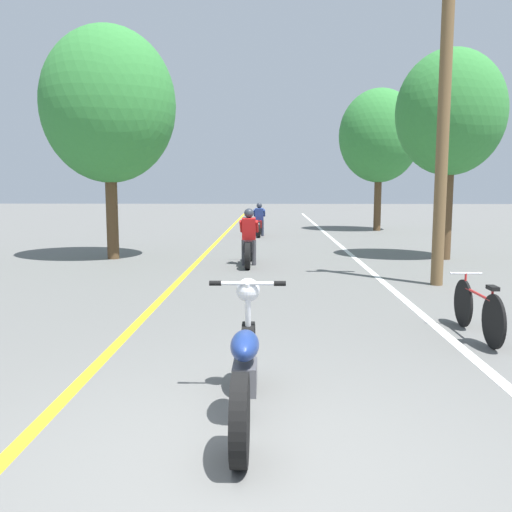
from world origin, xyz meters
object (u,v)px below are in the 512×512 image
at_px(roadside_tree_left, 108,106).
at_px(motorcycle_rider_lead, 249,244).
at_px(utility_pole, 444,118).
at_px(motorcycle_rider_far, 259,223).
at_px(roadside_tree_right_far, 379,136).
at_px(motorcycle_foreground, 245,367).
at_px(roadside_tree_right_near, 451,114).
at_px(bicycle_parked, 478,310).

xyz_separation_m(roadside_tree_left, motorcycle_rider_lead, (3.79, -1.10, -3.58)).
relative_size(utility_pole, motorcycle_rider_far, 3.03).
distance_m(roadside_tree_right_far, motorcycle_foreground, 21.17).
distance_m(roadside_tree_right_near, motorcycle_rider_lead, 6.42).
bearing_deg(roadside_tree_left, motorcycle_foreground, -68.11).
bearing_deg(utility_pole, roadside_tree_right_near, 70.51).
relative_size(motorcycle_foreground, motorcycle_rider_lead, 0.99).
bearing_deg(motorcycle_rider_far, utility_pole, -70.73).
height_order(motorcycle_foreground, motorcycle_rider_lead, motorcycle_rider_lead).
bearing_deg(bicycle_parked, roadside_tree_right_near, 75.37).
distance_m(roadside_tree_left, bicycle_parked, 11.09).
relative_size(roadside_tree_right_far, motorcycle_rider_far, 2.97).
relative_size(utility_pole, motorcycle_rider_lead, 2.97).
relative_size(motorcycle_rider_lead, bicycle_parked, 1.25).
bearing_deg(bicycle_parked, motorcycle_foreground, -138.40).
distance_m(motorcycle_rider_far, bicycle_parked, 15.12).
relative_size(roadside_tree_right_near, motorcycle_foreground, 2.62).
relative_size(roadside_tree_left, motorcycle_rider_far, 2.93).
xyz_separation_m(motorcycle_rider_lead, bicycle_parked, (3.28, -6.56, -0.18)).
bearing_deg(motorcycle_rider_far, roadside_tree_right_far, 28.03).
relative_size(utility_pole, roadside_tree_right_far, 1.02).
distance_m(utility_pole, roadside_tree_right_far, 13.86).
xyz_separation_m(roadside_tree_right_near, motorcycle_rider_far, (-5.23, 6.97, -3.40)).
bearing_deg(roadside_tree_right_far, utility_pole, -96.05).
bearing_deg(bicycle_parked, roadside_tree_left, 132.72).
xyz_separation_m(utility_pole, motorcycle_rider_lead, (-3.92, 2.72, -2.76)).
bearing_deg(utility_pole, roadside_tree_right_far, 83.95).
bearing_deg(roadside_tree_right_near, motorcycle_rider_lead, -166.76).
bearing_deg(utility_pole, motorcycle_rider_lead, 145.22).
bearing_deg(motorcycle_rider_lead, motorcycle_foreground, -87.91).
distance_m(motorcycle_rider_lead, bicycle_parked, 7.34).
distance_m(roadside_tree_right_near, roadside_tree_left, 9.12).
distance_m(roadside_tree_left, motorcycle_foreground, 11.67).
bearing_deg(roadside_tree_right_near, roadside_tree_left, -179.05).
bearing_deg(roadside_tree_left, utility_pole, -26.36).
bearing_deg(roadside_tree_right_far, roadside_tree_right_near, -90.30).
bearing_deg(roadside_tree_right_near, motorcycle_foreground, -115.55).
distance_m(roadside_tree_right_far, motorcycle_rider_far, 7.04).
bearing_deg(utility_pole, motorcycle_foreground, -119.00).
bearing_deg(roadside_tree_right_near, roadside_tree_right_far, 89.70).
bearing_deg(motorcycle_rider_lead, roadside_tree_right_far, 64.04).
bearing_deg(bicycle_parked, motorcycle_rider_far, 102.18).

